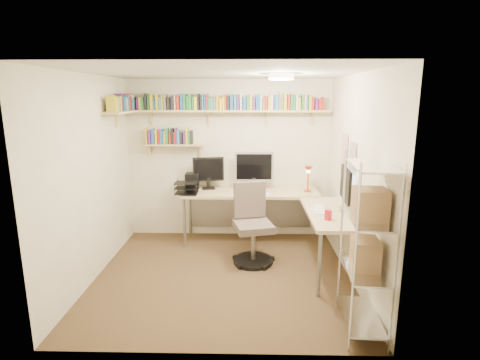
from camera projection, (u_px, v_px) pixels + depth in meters
name	position (u px, v px, depth m)	size (l,w,h in m)	color
ground	(223.00, 275.00, 4.78)	(3.20, 3.20, 0.00)	#432F1D
room_shell	(222.00, 155.00, 4.45)	(3.24, 3.04, 2.52)	#F2E8C5
wall_shelves	(200.00, 111.00, 5.63)	(3.12, 1.09, 0.80)	#CEB874
corner_desk	(261.00, 196.00, 5.49)	(2.49, 2.06, 1.40)	#D6B88B
office_chair	(252.00, 229.00, 5.11)	(0.59, 0.60, 1.09)	black
wire_rack	(367.00, 233.00, 3.46)	(0.43, 0.77, 1.72)	silver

